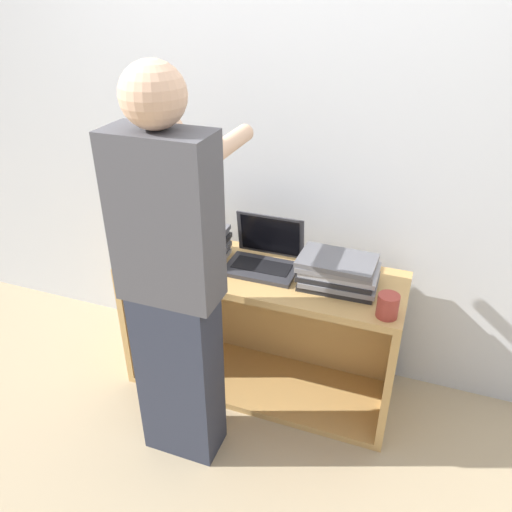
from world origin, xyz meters
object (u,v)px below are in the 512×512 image
(laptop_open, at_px, (264,257))
(laptop_stack_right, at_px, (338,272))
(laptop_stack_left, at_px, (191,243))
(person, at_px, (173,286))
(mug, at_px, (388,306))

(laptop_open, xyz_separation_m, laptop_stack_right, (0.37, -0.04, 0.02))
(laptop_stack_left, bearing_deg, person, -70.88)
(laptop_stack_left, bearing_deg, mug, -9.61)
(mug, bearing_deg, laptop_stack_right, 145.83)
(laptop_stack_left, height_order, laptop_stack_right, laptop_stack_left)
(laptop_open, bearing_deg, laptop_stack_left, -173.33)
(laptop_open, distance_m, person, 0.58)
(laptop_stack_right, height_order, person, person)
(laptop_stack_right, bearing_deg, laptop_open, 173.17)
(laptop_stack_right, relative_size, person, 0.21)
(laptop_stack_right, bearing_deg, person, -139.73)
(mug, bearing_deg, laptop_stack_left, 170.39)
(laptop_open, relative_size, laptop_stack_left, 0.94)
(laptop_open, height_order, mug, laptop_open)
(person, relative_size, mug, 16.73)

